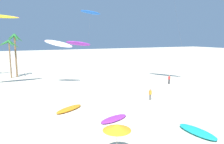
% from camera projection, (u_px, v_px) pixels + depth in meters
% --- Properties ---
extents(palm_tree_3, '(3.59, 3.62, 9.52)m').
position_uv_depth(palm_tree_3, '(15.00, 43.00, 47.61)').
color(palm_tree_3, olive).
rests_on(palm_tree_3, ground).
extents(palm_tree_4, '(4.48, 4.78, 8.20)m').
position_uv_depth(palm_tree_4, '(9.00, 46.00, 46.29)').
color(palm_tree_4, olive).
rests_on(palm_tree_4, ground).
extents(flying_kite_2, '(5.13, 11.08, 8.63)m').
position_uv_depth(flying_kite_2, '(59.00, 44.00, 39.60)').
color(flying_kite_2, white).
rests_on(flying_kite_2, ground).
extents(flying_kite_5, '(6.26, 5.91, 8.16)m').
position_uv_depth(flying_kite_5, '(78.00, 43.00, 55.38)').
color(flying_kite_5, purple).
rests_on(flying_kite_5, ground).
extents(flying_kite_6, '(7.17, 6.75, 17.16)m').
position_uv_depth(flying_kite_6, '(90.00, 12.00, 66.50)').
color(flying_kite_6, blue).
rests_on(flying_kite_6, ground).
extents(grounded_kite_0, '(4.00, 3.00, 0.38)m').
position_uv_depth(grounded_kite_0, '(69.00, 109.00, 26.40)').
color(grounded_kite_0, orange).
rests_on(grounded_kite_0, ground).
extents(grounded_kite_2, '(1.68, 4.10, 0.42)m').
position_uv_depth(grounded_kite_2, '(197.00, 131.00, 20.00)').
color(grounded_kite_2, '#19B2B7').
rests_on(grounded_kite_2, ground).
extents(grounded_kite_3, '(3.81, 2.42, 0.29)m').
position_uv_depth(grounded_kite_3, '(114.00, 119.00, 23.30)').
color(grounded_kite_3, purple).
rests_on(grounded_kite_3, ground).
extents(person_near_left, '(0.51, 0.23, 1.64)m').
position_uv_depth(person_near_left, '(150.00, 94.00, 30.56)').
color(person_near_left, slate).
rests_on(person_near_left, ground).
extents(person_near_right, '(0.33, 0.45, 1.70)m').
position_uv_depth(person_near_right, '(169.00, 79.00, 41.34)').
color(person_near_right, black).
rests_on(person_near_right, ground).
extents(beach_umbrella, '(2.11, 2.11, 2.46)m').
position_uv_depth(beach_umbrella, '(117.00, 127.00, 15.97)').
color(beach_umbrella, beige).
rests_on(beach_umbrella, ground).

